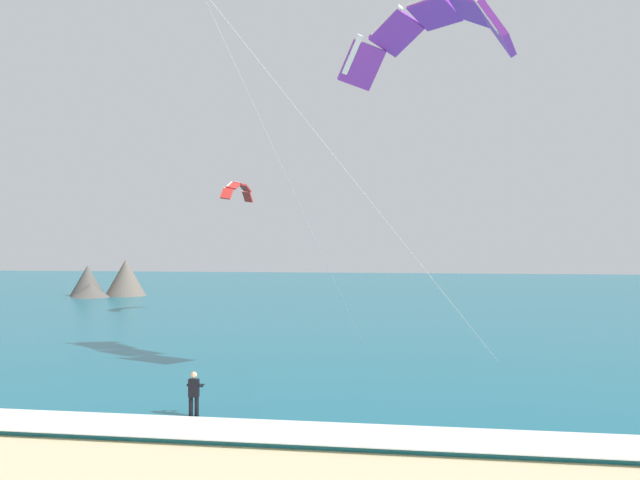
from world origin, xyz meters
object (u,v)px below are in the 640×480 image
kitesurfer (194,394)px  kite_distant (238,189)px  surfboard (194,421)px  kite_primary (428,30)px

kitesurfer → kite_distant: size_ratio=0.38×
surfboard → kite_distant: 35.49m
kite_primary → kite_distant: (-15.60, 23.55, -5.19)m
kitesurfer → kite_distant: kite_distant is taller
surfboard → kitesurfer: kitesurfer is taller
kite_primary → surfboard: bearing=-129.3°
kite_primary → kitesurfer: bearing=-129.4°
kitesurfer → kite_primary: size_ratio=0.11×
surfboard → kite_distant: bearing=103.4°
kite_primary → kite_distant: bearing=123.5°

